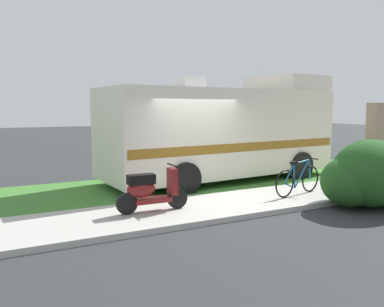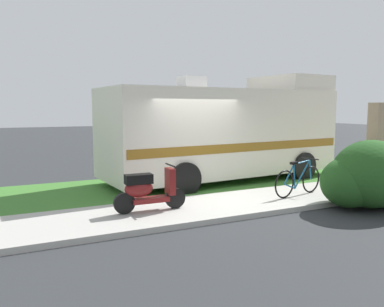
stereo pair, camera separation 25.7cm
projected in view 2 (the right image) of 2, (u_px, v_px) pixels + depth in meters
ground_plane at (202, 197)px, 9.86m from camera, size 80.00×80.00×0.00m
sidewalk at (226, 205)px, 8.78m from camera, size 24.00×2.00×0.12m
grass_strip at (178, 185)px, 11.20m from camera, size 24.00×3.40×0.08m
motorhome_rv at (225, 131)px, 11.82m from camera, size 7.47×3.07×3.31m
scooter at (147, 190)px, 8.01m from camera, size 1.56×0.50×0.97m
bicycle at (298, 180)px, 9.48m from camera, size 1.70×0.53×0.90m
pickup_truck_near at (261, 137)px, 18.00m from camera, size 5.31×2.38×1.72m
bush_by_porch at (369, 178)px, 8.60m from camera, size 2.16×1.62×1.53m
bottle_green at (339, 183)px, 10.46m from camera, size 0.06×0.06×0.29m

